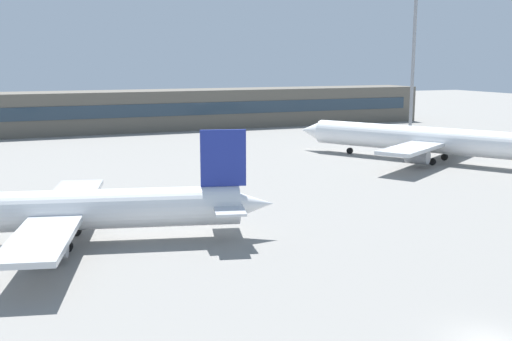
{
  "coord_description": "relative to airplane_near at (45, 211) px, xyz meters",
  "views": [
    {
      "loc": [
        -24.13,
        -24.52,
        15.74
      ],
      "look_at": [
        1.96,
        40.0,
        3.0
      ],
      "focal_mm": 42.3,
      "sensor_mm": 36.0,
      "label": 1
    }
  ],
  "objects": [
    {
      "name": "airplane_mid",
      "position": [
        57.9,
        24.0,
        0.46
      ],
      "size": [
        29.58,
        40.5,
        11.31
      ],
      "color": "white",
      "rests_on": "ground_plane"
    },
    {
      "name": "terminal_building",
      "position": [
        22.08,
        83.82,
        1.52
      ],
      "size": [
        147.88,
        12.13,
        9.0
      ],
      "color": "#5B564C",
      "rests_on": "ground_plane"
    },
    {
      "name": "ground_plane",
      "position": [
        22.08,
        11.15,
        -2.99
      ],
      "size": [
        400.0,
        400.0,
        0.0
      ],
      "primitive_type": "plane",
      "color": "gray"
    },
    {
      "name": "floodlight_tower_west",
      "position": [
        75.48,
        51.66,
        14.39
      ],
      "size": [
        3.2,
        0.8,
        30.58
      ],
      "color": "gray",
      "rests_on": "ground_plane"
    },
    {
      "name": "airplane_near",
      "position": [
        0.0,
        0.0,
        0.0
      ],
      "size": [
        39.05,
        27.69,
        9.79
      ],
      "color": "white",
      "rests_on": "ground_plane"
    }
  ]
}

